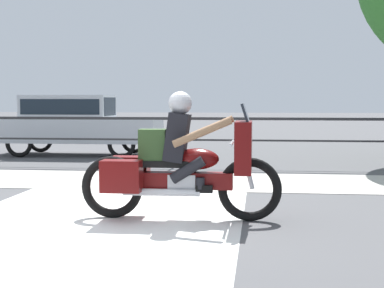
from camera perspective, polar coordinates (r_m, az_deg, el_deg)
ground_plane at (r=7.50m, az=-7.87°, el=-7.12°), size 120.00×120.00×0.00m
sidewalk_band at (r=10.78m, az=-3.35°, el=-3.56°), size 44.00×2.40×0.01m
crosswalk_band at (r=7.34m, az=-9.21°, el=-7.35°), size 3.55×6.00×0.01m
fence_railing at (r=12.84m, az=-1.70°, el=1.58°), size 36.00×0.05×1.10m
motorcycle at (r=7.24m, az=-1.21°, el=-1.91°), size 2.50×0.76×1.59m
parked_car at (r=15.96m, az=-11.32°, el=2.22°), size 4.34×1.61×1.60m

